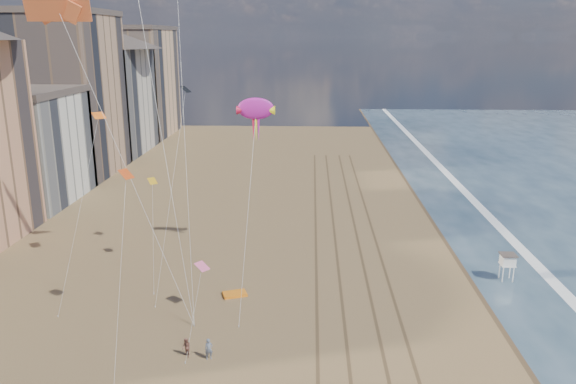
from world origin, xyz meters
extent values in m
plane|color=#42301E|center=(19.00, 40.00, 0.00)|extent=(260.00, 260.00, 0.00)
plane|color=white|center=(23.20, 40.00, 0.00)|extent=(260.00, 260.00, 0.00)
cube|color=brown|center=(-1.20, 30.00, 0.01)|extent=(0.28, 120.00, 0.01)
cube|color=brown|center=(1.20, 30.00, 0.01)|extent=(0.28, 120.00, 0.01)
cube|color=brown|center=(4.00, 30.00, 0.01)|extent=(0.28, 120.00, 0.01)
cube|color=brown|center=(6.20, 30.00, 0.01)|extent=(0.28, 120.00, 0.01)
cube|color=silver|center=(-45.00, 54.00, 8.00)|extent=(14.00, 18.00, 16.00)
cube|color=#473D38|center=(-45.00, 54.00, 16.50)|extent=(14.28, 18.36, 1.00)
cube|color=tan|center=(-46.00, 72.00, 14.00)|extent=(16.00, 20.00, 28.00)
cube|color=#473D38|center=(-46.00, 72.00, 28.50)|extent=(16.32, 20.40, 1.00)
cube|color=#BCB2A3|center=(-45.50, 92.00, 11.00)|extent=(15.00, 22.00, 22.00)
cone|color=#473D38|center=(-45.50, 92.00, 24.20)|extent=(34.22, 34.22, 4.40)
cube|color=tan|center=(-46.00, 114.00, 13.00)|extent=(16.00, 24.00, 26.00)
cube|color=#473D38|center=(-46.00, 114.00, 26.50)|extent=(16.32, 24.48, 1.00)
cylinder|color=white|center=(17.89, 26.51, 0.79)|extent=(0.11, 0.11, 1.59)
cylinder|color=white|center=(18.95, 26.51, 0.79)|extent=(0.11, 0.11, 1.59)
cylinder|color=white|center=(17.89, 27.57, 0.79)|extent=(0.11, 0.11, 1.59)
cylinder|color=white|center=(18.95, 27.57, 0.79)|extent=(0.11, 0.11, 1.59)
cube|color=white|center=(18.42, 27.04, 1.72)|extent=(1.41, 1.41, 0.11)
cube|color=white|center=(18.42, 27.04, 2.25)|extent=(1.32, 1.32, 0.97)
cube|color=#473D38|center=(18.42, 27.04, 2.82)|extent=(1.59, 1.59, 0.09)
cube|color=orange|center=(-9.19, 22.30, 0.13)|extent=(2.61, 2.11, 0.26)
ellipsoid|color=#B01B9B|center=(-7.93, 32.94, 16.88)|extent=(4.22, 0.79, 2.50)
cone|color=red|center=(-9.44, 32.94, 16.69)|extent=(1.13, 0.94, 0.94)
cone|color=#FFFB1A|center=(-6.42, 32.94, 16.69)|extent=(1.13, 0.94, 0.94)
cylinder|color=silver|center=(-7.97, 24.52, 7.97)|extent=(0.03, 0.03, 23.19)
imported|color=slate|center=(-9.69, 11.04, 0.86)|extent=(0.73, 0.61, 1.72)
imported|color=#905949|center=(-11.51, 11.31, 0.78)|extent=(0.96, 0.94, 1.55)
cube|color=orange|center=(-21.54, 17.15, 26.32)|extent=(4.93, 1.64, 1.68)
plane|color=#CE4213|center=(-16.55, 15.17, 13.83)|extent=(1.45, 1.51, 0.66)
plane|color=gold|center=(-18.45, 28.60, 9.81)|extent=(1.39, 1.36, 0.55)
plane|color=#F15E90|center=(-11.57, 18.91, 4.44)|extent=(1.69, 1.71, 0.54)
plane|color=black|center=(-14.69, 29.58, 19.20)|extent=(1.27, 1.36, 0.61)
plane|color=orange|center=(-22.63, 26.32, 16.95)|extent=(1.97, 1.94, 0.52)
camera|label=1|loc=(-1.86, -27.49, 24.32)|focal=35.00mm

